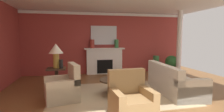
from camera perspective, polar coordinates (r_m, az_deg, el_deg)
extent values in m
plane|color=brown|center=(5.26, 4.03, -12.08)|extent=(9.36, 9.36, 0.00)
cube|color=#9E3833|center=(8.19, -2.24, 4.17)|extent=(7.80, 0.12, 2.77)
cube|color=white|center=(8.18, -2.17, 13.34)|extent=(7.80, 0.08, 0.12)
cube|color=tan|center=(5.20, 1.65, -12.20)|extent=(3.74, 2.66, 0.01)
cube|color=white|center=(8.04, -2.46, -1.80)|extent=(1.60, 0.25, 1.11)
cube|color=black|center=(8.05, -2.43, -3.28)|extent=(0.70, 0.26, 0.60)
cube|color=white|center=(7.95, -2.45, 2.36)|extent=(1.80, 0.35, 0.06)
cube|color=silver|center=(8.08, -2.64, 6.67)|extent=(1.18, 0.04, 0.84)
cube|color=beige|center=(5.65, 19.36, -8.76)|extent=(1.07, 2.17, 0.45)
cube|color=beige|center=(5.42, 16.19, -4.69)|extent=(0.37, 2.11, 0.40)
cube|color=beige|center=(4.83, 24.54, -10.37)|extent=(0.91, 0.27, 0.62)
cube|color=beige|center=(6.47, 15.58, -6.06)|extent=(0.91, 0.27, 0.62)
cube|color=#C1B293|center=(4.84, -15.86, -11.15)|extent=(0.95, 0.95, 0.44)
cube|color=#C1B293|center=(4.78, -12.21, -5.40)|extent=(0.33, 0.82, 0.51)
cube|color=#C1B293|center=(5.13, -16.45, -9.27)|extent=(0.81, 0.31, 0.60)
cube|color=#C1B293|center=(4.51, -15.23, -11.34)|extent=(0.81, 0.31, 0.60)
cube|color=#9E7A4C|center=(3.73, 6.37, -16.17)|extent=(0.85, 0.85, 0.44)
cube|color=#9E7A4C|center=(3.87, 4.65, -7.94)|extent=(0.81, 0.21, 0.51)
cube|color=#9E7A4C|center=(3.59, 1.31, -15.60)|extent=(0.19, 0.81, 0.60)
cube|color=#9E7A4C|center=(3.83, 11.12, -14.36)|extent=(0.19, 0.81, 0.60)
cylinder|color=#3D2D1E|center=(5.09, 1.66, -7.65)|extent=(1.00, 1.00, 0.04)
cylinder|color=#3D2D1E|center=(5.15, 1.66, -10.09)|extent=(0.12, 0.12, 0.41)
cylinder|color=#3D2D1E|center=(5.20, 1.65, -12.10)|extent=(0.56, 0.56, 0.03)
cube|color=#3D2D1E|center=(5.71, -17.42, -3.89)|extent=(0.56, 0.56, 0.04)
cube|color=#3D2D1E|center=(5.77, -17.32, -7.32)|extent=(0.10, 0.10, 0.66)
cube|color=#3D2D1E|center=(5.85, -17.23, -10.28)|extent=(0.45, 0.45, 0.04)
cylinder|color=#B28E38|center=(5.67, -17.50, -1.45)|extent=(0.18, 0.18, 0.45)
cone|color=beige|center=(5.64, -17.61, 2.33)|extent=(0.44, 0.44, 0.30)
cylinder|color=#33703D|center=(8.50, 13.91, -2.62)|extent=(0.28, 0.28, 0.80)
cylinder|color=#9E3328|center=(7.85, -6.39, 3.90)|extent=(0.20, 0.20, 0.38)
cylinder|color=black|center=(5.55, -16.04, -2.48)|extent=(0.12, 0.12, 0.27)
cylinder|color=#33703D|center=(8.03, 1.46, 3.97)|extent=(0.18, 0.18, 0.38)
cube|color=tan|center=(5.21, 3.26, -6.94)|extent=(0.26, 0.22, 0.03)
cube|color=navy|center=(5.15, 0.78, -6.54)|extent=(0.28, 0.20, 0.06)
cylinder|color=#333333|center=(8.53, 18.49, -4.42)|extent=(0.32, 0.32, 0.30)
sphere|color=#28602D|center=(8.47, 18.58, -1.74)|extent=(0.56, 0.56, 0.56)
cylinder|color=white|center=(8.22, 20.75, 3.81)|extent=(0.20, 0.20, 2.77)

